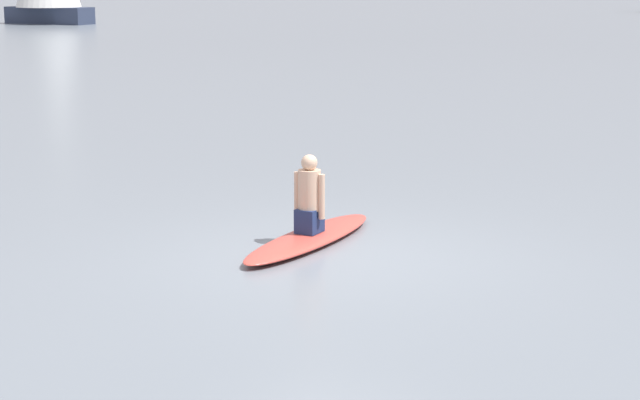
% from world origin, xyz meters
% --- Properties ---
extents(ground_plane, '(400.00, 400.00, 0.00)m').
position_xyz_m(ground_plane, '(0.00, 0.00, 0.00)').
color(ground_plane, gray).
extents(surfboard, '(2.75, 1.01, 0.13)m').
position_xyz_m(surfboard, '(0.29, 0.57, 0.07)').
color(surfboard, '#D84C3F').
rests_on(surfboard, ground).
extents(person_paddler, '(0.33, 0.40, 0.91)m').
position_xyz_m(person_paddler, '(0.29, 0.57, 0.54)').
color(person_paddler, navy).
rests_on(person_paddler, surfboard).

